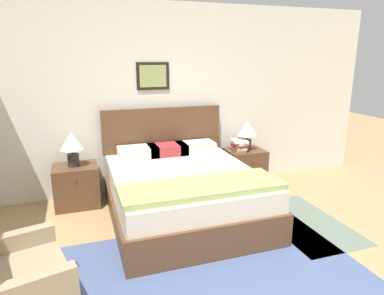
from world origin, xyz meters
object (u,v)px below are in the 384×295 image
object	(u,v)px
table_lamp_near_window	(72,144)
table_lamp_by_door	(247,131)
armchair	(13,288)
nightstand_by_door	(245,167)
nightstand_near_window	(77,186)
bed	(183,191)

from	to	relation	value
table_lamp_near_window	table_lamp_by_door	xyz separation A→B (m)	(2.44, 0.00, 0.00)
armchair	nightstand_by_door	bearing A→B (deg)	110.18
table_lamp_near_window	table_lamp_by_door	distance (m)	2.44
nightstand_near_window	table_lamp_by_door	distance (m)	2.50
nightstand_by_door	table_lamp_near_window	distance (m)	2.49
table_lamp_near_window	nightstand_near_window	bearing A→B (deg)	1.47
nightstand_near_window	nightstand_by_door	world-z (taller)	same
bed	nightstand_by_door	xyz separation A→B (m)	(1.21, 0.74, -0.06)
nightstand_near_window	nightstand_by_door	distance (m)	2.42
armchair	nightstand_near_window	size ratio (longest dim) A/B	1.66
table_lamp_near_window	table_lamp_by_door	bearing A→B (deg)	0.00
nightstand_near_window	table_lamp_near_window	size ratio (longest dim) A/B	1.27
bed	table_lamp_by_door	xyz separation A→B (m)	(1.23, 0.74, 0.50)
armchair	table_lamp_near_window	world-z (taller)	table_lamp_near_window
nightstand_near_window	table_lamp_near_window	distance (m)	0.56
bed	nightstand_by_door	size ratio (longest dim) A/B	3.60
bed	table_lamp_by_door	size ratio (longest dim) A/B	4.56
bed	nightstand_by_door	bearing A→B (deg)	31.65
armchair	table_lamp_by_door	bearing A→B (deg)	110.01
nightstand_near_window	armchair	bearing A→B (deg)	-102.67
bed	nightstand_near_window	xyz separation A→B (m)	(-1.21, 0.74, -0.06)
bed	table_lamp_by_door	world-z (taller)	bed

